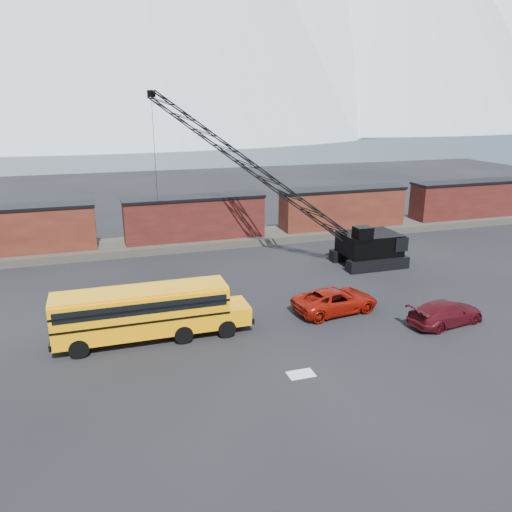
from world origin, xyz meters
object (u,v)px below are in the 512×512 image
(red_pickup, at_px, (336,300))
(crawler_crane, at_px, (250,166))
(school_bus, at_px, (148,311))
(maroon_suv, at_px, (446,313))

(red_pickup, bearing_deg, crawler_crane, 0.88)
(school_bus, height_order, maroon_suv, school_bus)
(red_pickup, distance_m, maroon_suv, 6.98)
(school_bus, relative_size, crawler_crane, 0.58)
(school_bus, bearing_deg, red_pickup, 1.70)
(red_pickup, relative_size, maroon_suv, 1.12)
(crawler_crane, bearing_deg, red_pickup, -81.95)
(school_bus, xyz_separation_m, maroon_suv, (18.19, -3.52, -1.03))
(school_bus, distance_m, red_pickup, 12.43)
(red_pickup, height_order, maroon_suv, red_pickup)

